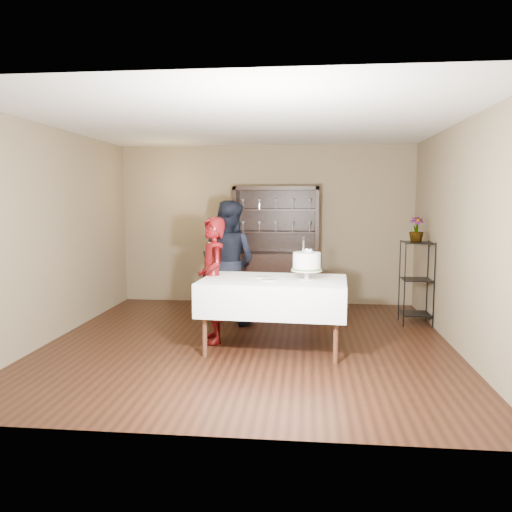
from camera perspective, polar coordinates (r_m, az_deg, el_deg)
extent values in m
plane|color=black|center=(6.35, -0.84, -9.89)|extent=(5.00, 5.00, 0.00)
plane|color=silver|center=(6.16, -0.89, 14.98)|extent=(5.00, 5.00, 0.00)
cube|color=brown|center=(8.59, 1.09, 3.57)|extent=(5.00, 0.02, 2.70)
cube|color=brown|center=(6.86, -22.09, 2.34)|extent=(0.02, 5.00, 2.70)
cube|color=brown|center=(6.32, 22.27, 2.01)|extent=(0.02, 5.00, 2.70)
cube|color=black|center=(8.41, 2.29, -2.67)|extent=(1.40, 0.48, 0.90)
cube|color=black|center=(8.53, 2.41, 4.21)|extent=(1.40, 0.03, 1.10)
cube|color=black|center=(8.31, 2.34, 7.74)|extent=(1.40, 0.48, 0.06)
cube|color=black|center=(8.32, 2.32, 2.78)|extent=(1.28, 0.42, 0.02)
cube|color=black|center=(8.31, 2.33, 5.32)|extent=(1.28, 0.42, 0.02)
cylinder|color=black|center=(7.28, 16.62, -3.19)|extent=(0.02, 0.02, 1.20)
cylinder|color=black|center=(7.36, 19.69, -3.19)|extent=(0.02, 0.02, 1.20)
cylinder|color=black|center=(7.67, 16.07, -2.69)|extent=(0.02, 0.02, 1.20)
cylinder|color=black|center=(7.75, 18.99, -2.70)|extent=(0.02, 0.02, 1.20)
cube|color=black|center=(7.60, 17.72, -6.29)|extent=(0.40, 0.40, 0.02)
cube|color=black|center=(7.50, 17.86, -2.56)|extent=(0.40, 0.40, 0.01)
cube|color=black|center=(7.44, 18.00, 1.47)|extent=(0.40, 0.40, 0.02)
cube|color=white|center=(5.95, 2.03, -4.52)|extent=(1.76, 1.14, 0.39)
cylinder|color=#46271A|center=(5.75, -5.91, -7.50)|extent=(0.06, 0.06, 0.81)
cylinder|color=#46271A|center=(5.56, 9.13, -8.05)|extent=(0.06, 0.06, 0.81)
cylinder|color=#46271A|center=(6.53, -4.00, -5.79)|extent=(0.06, 0.06, 0.81)
cylinder|color=#46271A|center=(6.36, 9.16, -6.19)|extent=(0.06, 0.06, 0.81)
imported|color=#3E0508|center=(6.27, -4.97, -2.73)|extent=(0.57, 0.68, 1.58)
imported|color=black|center=(7.23, -3.20, -0.69)|extent=(1.03, 0.92, 1.77)
cylinder|color=silver|center=(5.91, 5.79, -2.61)|extent=(0.20, 0.20, 0.01)
cylinder|color=silver|center=(5.91, 5.80, -2.19)|extent=(0.05, 0.05, 0.10)
cylinder|color=silver|center=(5.90, 5.81, -1.63)|extent=(0.37, 0.37, 0.02)
cylinder|color=#466831|center=(5.90, 5.81, -1.47)|extent=(0.36, 0.36, 0.02)
cylinder|color=white|center=(5.88, 5.82, -0.58)|extent=(0.33, 0.33, 0.20)
sphere|color=#576DBB|center=(5.87, 6.13, 0.52)|extent=(0.02, 0.02, 0.02)
cube|color=silver|center=(5.84, 5.44, 1.08)|extent=(0.02, 0.02, 0.14)
cube|color=black|center=(5.84, 5.45, 1.93)|extent=(0.02, 0.02, 0.05)
cylinder|color=silver|center=(5.80, 1.45, -2.75)|extent=(0.20, 0.20, 0.01)
cylinder|color=silver|center=(6.01, 0.89, -2.43)|extent=(0.25, 0.25, 0.01)
imported|color=#466831|center=(7.43, 17.87, 2.91)|extent=(0.21, 0.21, 0.36)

